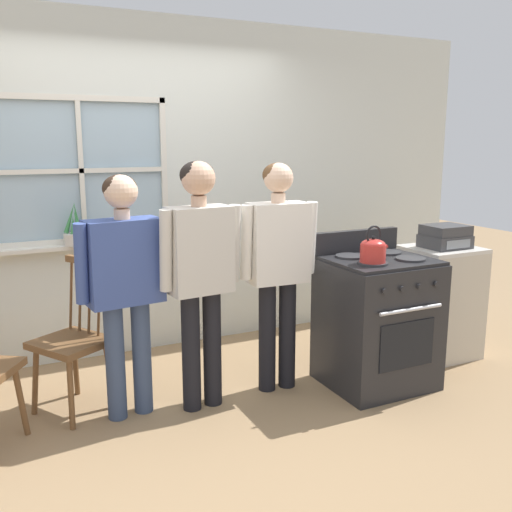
% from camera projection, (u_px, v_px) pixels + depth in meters
% --- Properties ---
extents(ground_plane, '(16.00, 16.00, 0.00)m').
position_uv_depth(ground_plane, '(202.00, 418.00, 3.62)').
color(ground_plane, '#937551').
extents(wall_back, '(6.40, 0.16, 2.70)m').
position_uv_depth(wall_back, '(141.00, 190.00, 4.60)').
color(wall_back, silver).
rests_on(wall_back, ground_plane).
extents(chair_by_window, '(0.56, 0.57, 0.99)m').
position_uv_depth(chair_by_window, '(74.00, 342.00, 3.65)').
color(chair_by_window, brown).
rests_on(chair_by_window, ground_plane).
extents(person_elderly_left, '(0.62, 0.26, 1.53)m').
position_uv_depth(person_elderly_left, '(125.00, 273.00, 3.49)').
color(person_elderly_left, '#384766').
rests_on(person_elderly_left, ground_plane).
extents(person_teen_center, '(0.56, 0.25, 1.61)m').
position_uv_depth(person_teen_center, '(200.00, 261.00, 3.60)').
color(person_teen_center, black).
rests_on(person_teen_center, ground_plane).
extents(person_adult_right, '(0.56, 0.23, 1.59)m').
position_uv_depth(person_adult_right, '(278.00, 256.00, 3.88)').
color(person_adult_right, black).
rests_on(person_adult_right, ground_plane).
extents(stove, '(0.72, 0.68, 1.08)m').
position_uv_depth(stove, '(377.00, 320.00, 4.06)').
color(stove, '#232326').
rests_on(stove, ground_plane).
extents(kettle, '(0.21, 0.17, 0.25)m').
position_uv_depth(kettle, '(373.00, 250.00, 3.77)').
color(kettle, red).
rests_on(kettle, stove).
extents(potted_plant, '(0.17, 0.17, 0.33)m').
position_uv_depth(potted_plant, '(75.00, 234.00, 4.35)').
color(potted_plant, beige).
rests_on(potted_plant, wall_back).
extents(handbag, '(0.25, 0.24, 0.31)m').
position_uv_depth(handbag, '(99.00, 281.00, 3.77)').
color(handbag, brown).
rests_on(handbag, chair_by_window).
extents(side_counter, '(0.55, 0.50, 0.90)m').
position_uv_depth(side_counter, '(439.00, 302.00, 4.61)').
color(side_counter, beige).
rests_on(side_counter, ground_plane).
extents(stereo, '(0.34, 0.29, 0.18)m').
position_uv_depth(stereo, '(445.00, 237.00, 4.48)').
color(stereo, '#38383A').
rests_on(stereo, side_counter).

